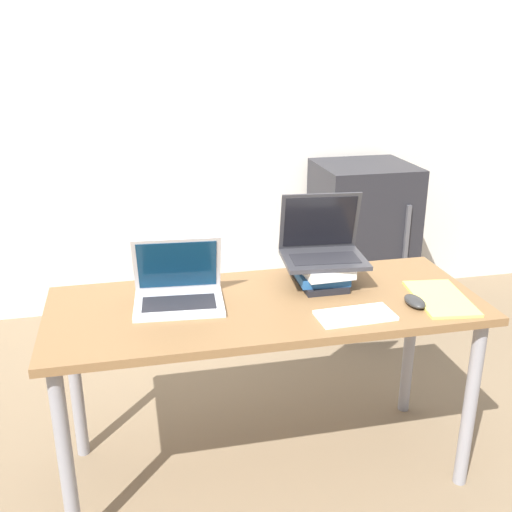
# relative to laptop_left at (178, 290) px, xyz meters

# --- Properties ---
(wall_back) EXTENTS (8.00, 0.05, 2.70)m
(wall_back) POSITION_rel_laptop_left_xyz_m (0.31, 1.60, 0.57)
(wall_back) COLOR silver
(wall_back) RESTS_ON ground_plane
(desk) EXTENTS (1.56, 0.62, 0.73)m
(desk) POSITION_rel_laptop_left_xyz_m (0.31, -0.06, -0.14)
(desk) COLOR brown
(desk) RESTS_ON ground_plane
(laptop_left) EXTENTS (0.33, 0.27, 0.24)m
(laptop_left) POSITION_rel_laptop_left_xyz_m (0.00, 0.00, 0.00)
(laptop_left) COLOR silver
(laptop_left) RESTS_ON desk
(book_stack) EXTENTS (0.20, 0.29, 0.10)m
(book_stack) POSITION_rel_laptop_left_xyz_m (0.55, 0.06, 0.00)
(book_stack) COLOR black
(book_stack) RESTS_ON desk
(laptop_on_books) EXTENTS (0.33, 0.27, 0.25)m
(laptop_on_books) POSITION_rel_laptop_left_xyz_m (0.56, 0.07, 0.10)
(laptop_on_books) COLOR #333338
(laptop_on_books) RESTS_ON book_stack
(wireless_keyboard) EXTENTS (0.27, 0.14, 0.01)m
(wireless_keyboard) POSITION_rel_laptop_left_xyz_m (0.58, -0.25, -0.04)
(wireless_keyboard) COLOR white
(wireless_keyboard) RESTS_ON desk
(mouse) EXTENTS (0.06, 0.11, 0.03)m
(mouse) POSITION_rel_laptop_left_xyz_m (0.82, -0.21, -0.03)
(mouse) COLOR #2D2D2D
(mouse) RESTS_ON desk
(notepad) EXTENTS (0.22, 0.34, 0.01)m
(notepad) POSITION_rel_laptop_left_xyz_m (0.93, -0.18, -0.04)
(notepad) COLOR #EFE066
(notepad) RESTS_ON desk
(mini_fridge) EXTENTS (0.55, 0.53, 0.93)m
(mini_fridge) POSITION_rel_laptop_left_xyz_m (1.22, 1.26, -0.32)
(mini_fridge) COLOR #232328
(mini_fridge) RESTS_ON ground_plane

